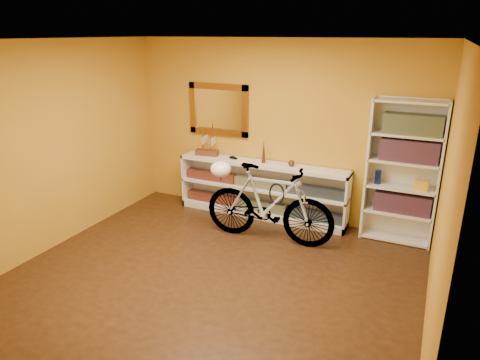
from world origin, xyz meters
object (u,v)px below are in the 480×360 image
at_px(bookcase, 402,173).
at_px(console_unit, 261,190).
at_px(helmet, 221,169).
at_px(bicycle, 269,204).

bearing_deg(bookcase, console_unit, -179.26).
bearing_deg(helmet, bookcase, 19.35).
xyz_separation_m(bicycle, helmet, (-0.68, -0.04, 0.40)).
bearing_deg(bookcase, bicycle, -154.36).
xyz_separation_m(bookcase, bicycle, (-1.55, -0.74, -0.42)).
xyz_separation_m(bookcase, helmet, (-2.23, -0.78, -0.02)).
height_order(bookcase, helmet, bookcase).
xyz_separation_m(console_unit, helmet, (-0.29, -0.76, 0.50)).
distance_m(bookcase, bicycle, 1.77).
relative_size(console_unit, helmet, 9.24).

